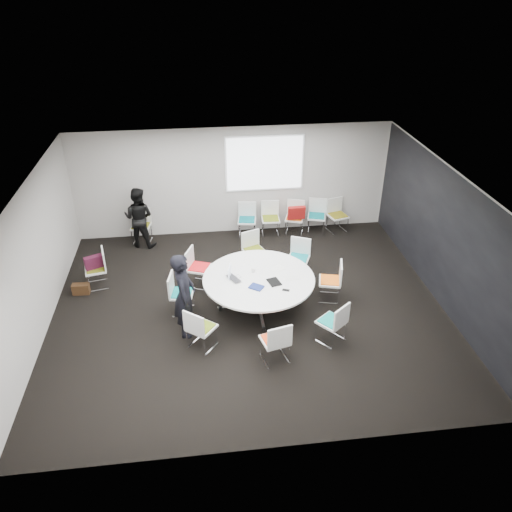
{
  "coord_description": "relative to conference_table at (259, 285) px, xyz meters",
  "views": [
    {
      "loc": [
        -0.89,
        -8.35,
        6.22
      ],
      "look_at": [
        0.2,
        0.4,
        1.0
      ],
      "focal_mm": 35.0,
      "sensor_mm": 36.0,
      "label": 1
    }
  ],
  "objects": [
    {
      "name": "chair_ring_a",
      "position": [
        1.53,
        0.12,
        -0.27
      ],
      "size": [
        0.55,
        0.56,
        0.88
      ],
      "rotation": [
        0.0,
        0.0,
        1.32
      ],
      "color": "silver",
      "rests_on": "ground"
    },
    {
      "name": "chair_back_b",
      "position": [
        0.72,
        3.18,
        -0.27
      ],
      "size": [
        0.48,
        0.47,
        0.88
      ],
      "rotation": [
        0.0,
        0.0,
        3.09
      ],
      "color": "silver",
      "rests_on": "ground"
    },
    {
      "name": "notebook_black",
      "position": [
        0.28,
        -0.2,
        0.2
      ],
      "size": [
        0.29,
        0.35,
        0.02
      ],
      "primitive_type": "cube",
      "rotation": [
        0.0,
        0.0,
        0.26
      ],
      "color": "black",
      "rests_on": "conference_table"
    },
    {
      "name": "chair_back_a",
      "position": [
        0.1,
        3.18,
        -0.27
      ],
      "size": [
        0.52,
        0.51,
        0.88
      ],
      "rotation": [
        0.0,
        0.0,
        2.99
      ],
      "color": "silver",
      "rests_on": "ground"
    },
    {
      "name": "chair_back_c",
      "position": [
        1.35,
        3.16,
        -0.27
      ],
      "size": [
        0.58,
        0.57,
        0.88
      ],
      "rotation": [
        0.0,
        0.0,
        2.82
      ],
      "color": "silver",
      "rests_on": "ground"
    },
    {
      "name": "tablet_folio",
      "position": [
        -0.09,
        -0.34,
        0.2
      ],
      "size": [
        0.33,
        0.31,
        0.03
      ],
      "primitive_type": "cube",
      "rotation": [
        0.0,
        0.0,
        -0.62
      ],
      "color": "navy",
      "rests_on": "conference_table"
    },
    {
      "name": "chair_ring_d",
      "position": [
        -1.2,
        0.99,
        -0.27
      ],
      "size": [
        0.58,
        0.59,
        0.88
      ],
      "rotation": [
        0.0,
        0.0,
        4.34
      ],
      "color": "silver",
      "rests_on": "ground"
    },
    {
      "name": "chair_back_d",
      "position": [
        1.95,
        3.17,
        -0.27
      ],
      "size": [
        0.56,
        0.55,
        0.88
      ],
      "rotation": [
        0.0,
        0.0,
        2.87
      ],
      "color": "silver",
      "rests_on": "ground"
    },
    {
      "name": "chair_ring_e",
      "position": [
        -1.57,
        0.04,
        -0.27
      ],
      "size": [
        0.52,
        0.53,
        0.88
      ],
      "rotation": [
        0.0,
        0.0,
        4.55
      ],
      "color": "silver",
      "rests_on": "ground"
    },
    {
      "name": "room_shell",
      "position": [
        -0.11,
        0.01,
        0.86
      ],
      "size": [
        8.08,
        7.08,
        2.88
      ],
      "color": "black",
      "rests_on": "ground"
    },
    {
      "name": "maroon_bag",
      "position": [
        -3.43,
        1.22,
        0.08
      ],
      "size": [
        0.42,
        0.3,
        0.28
      ],
      "primitive_type": "cube",
      "rotation": [
        0.0,
        0.0,
        0.45
      ],
      "color": "#431126",
      "rests_on": "chair_spare_left"
    },
    {
      "name": "chair_back_e",
      "position": [
        2.5,
        3.15,
        -0.27
      ],
      "size": [
        0.57,
        0.56,
        0.88
      ],
      "rotation": [
        0.0,
        0.0,
        3.42
      ],
      "color": "silver",
      "rests_on": "ground"
    },
    {
      "name": "phone",
      "position": [
        0.47,
        -0.5,
        0.19
      ],
      "size": [
        0.16,
        0.12,
        0.01
      ],
      "primitive_type": "cube",
      "rotation": [
        0.0,
        0.0,
        -0.39
      ],
      "color": "black",
      "rests_on": "conference_table"
    },
    {
      "name": "red_jacket",
      "position": [
        1.35,
        2.93,
        0.16
      ],
      "size": [
        0.45,
        0.18,
        0.36
      ],
      "primitive_type": "cube",
      "rotation": [
        0.17,
        0.0,
        0.04
      ],
      "color": "maroon",
      "rests_on": "chair_back_c"
    },
    {
      "name": "person_back",
      "position": [
        -2.6,
        3.01,
        0.23
      ],
      "size": [
        0.89,
        0.79,
        1.55
      ],
      "primitive_type": "imported",
      "rotation": [
        0.0,
        0.0,
        2.83
      ],
      "color": "black",
      "rests_on": "ground"
    },
    {
      "name": "chair_ring_h",
      "position": [
        1.22,
        -1.22,
        -0.27
      ],
      "size": [
        0.64,
        0.64,
        0.88
      ],
      "rotation": [
        0.0,
        0.0,
        6.96
      ],
      "color": "silver",
      "rests_on": "ground"
    },
    {
      "name": "conference_table",
      "position": [
        0.0,
        0.0,
        0.0
      ],
      "size": [
        2.26,
        2.26,
        0.73
      ],
      "color": "silver",
      "rests_on": "ground"
    },
    {
      "name": "chair_ring_g",
      "position": [
        0.09,
        -1.62,
        -0.27
      ],
      "size": [
        0.55,
        0.55,
        0.88
      ],
      "rotation": [
        0.0,
        0.0,
        6.53
      ],
      "color": "silver",
      "rests_on": "ground"
    },
    {
      "name": "chair_ring_b",
      "position": [
        1.05,
        1.11,
        -0.27
      ],
      "size": [
        0.6,
        0.59,
        0.88
      ],
      "rotation": [
        0.0,
        0.0,
        2.73
      ],
      "color": "silver",
      "rests_on": "ground"
    },
    {
      "name": "cup",
      "position": [
        -0.08,
        0.24,
        0.23
      ],
      "size": [
        0.08,
        0.08,
        0.09
      ],
      "primitive_type": "cylinder",
      "color": "white",
      "rests_on": "conference_table"
    },
    {
      "name": "papers_right",
      "position": [
        0.44,
        0.3,
        0.19
      ],
      "size": [
        0.37,
        0.35,
        0.0
      ],
      "primitive_type": "cube",
      "rotation": [
        0.0,
        0.0,
        0.66
      ],
      "color": "white",
      "rests_on": "conference_table"
    },
    {
      "name": "chair_ring_c",
      "position": [
        0.1,
        1.58,
        -0.27
      ],
      "size": [
        0.59,
        0.58,
        0.88
      ],
      "rotation": [
        0.0,
        0.0,
        3.51
      ],
      "color": "silver",
      "rests_on": "ground"
    },
    {
      "name": "chair_person_back",
      "position": [
        -2.6,
        3.17,
        -0.27
      ],
      "size": [
        0.53,
        0.52,
        0.88
      ],
      "rotation": [
        0.0,
        0.0,
        2.97
      ],
      "color": "silver",
      "rests_on": "ground"
    },
    {
      "name": "projection_screen",
      "position": [
        0.6,
        3.47,
        1.31
      ],
      "size": [
        1.9,
        0.03,
        1.35
      ],
      "primitive_type": "cube",
      "color": "white",
      "rests_on": "room_shell"
    },
    {
      "name": "laptop_lid",
      "position": [
        -0.58,
        0.11,
        0.32
      ],
      "size": [
        0.09,
        0.3,
        0.22
      ],
      "primitive_type": "cube",
      "rotation": [
        0.0,
        0.0,
        1.33
      ],
      "color": "silver",
      "rests_on": "conference_table"
    },
    {
      "name": "papers_front",
      "position": [
        0.66,
        -0.07,
        0.19
      ],
      "size": [
        0.33,
        0.25,
        0.0
      ],
      "primitive_type": "cube",
      "rotation": [
        0.0,
        0.0,
        0.14
      ],
      "color": "silver",
      "rests_on": "conference_table"
    },
    {
      "name": "person_main",
      "position": [
        -1.48,
        -0.61,
        0.32
      ],
      "size": [
        0.46,
        0.66,
        1.72
      ],
      "primitive_type": "imported",
      "rotation": [
        0.0,
        0.0,
        1.5
      ],
      "color": "black",
      "rests_on": "ground"
    },
    {
      "name": "laptop",
      "position": [
        -0.46,
        0.03,
        0.2
      ],
      "size": [
        0.38,
        0.43,
        0.03
      ],
      "primitive_type": "imported",
      "rotation": [
        0.0,
        0.0,
        2.07
      ],
      "color": "#333338",
      "rests_on": "conference_table"
    },
    {
      "name": "chair_spare_left",
      "position": [
        -3.42,
        1.23,
        -0.27
      ],
      "size": [
        0.53,
        0.54,
        0.88
      ],
      "rotation": [
        0.0,
        0.0,
        1.78
      ],
      "color": "silver",
      "rests_on": "ground"
    },
    {
      "name": "brown_bag",
      "position": [
        -3.75,
        0.96,
        -0.42
      ],
      "size": [
        0.37,
        0.17,
        0.24
      ],
      "primitive_type": "cube",
      "rotation": [
        0.0,
        0.0,
        -0.04
      ],
      "color": "#382212",
      "rests_on": "ground"
    },
    {
      "name": "chair_ring_f",
      "position": [
        -1.21,
        -1.1,
        -0.27
      ],
      "size": [
        0.64,
        0.64,
        0.88
      ],
      "rotation": [
        0.0,
        0.0,
        5.61
      ],
      "color": "silver",
      "rests_on": "ground"
    }
  ]
}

